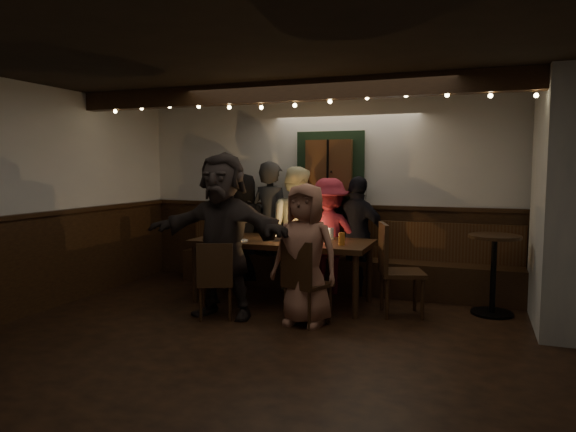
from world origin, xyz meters
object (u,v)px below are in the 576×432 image
at_px(person_e, 358,236).
at_px(person_a, 242,229).
at_px(chair_near_left, 216,276).
at_px(person_f, 223,235).
at_px(chair_near_right, 302,277).
at_px(person_c, 295,228).
at_px(dining_table, 282,245).
at_px(person_b, 271,224).
at_px(person_g, 305,254).
at_px(high_top, 494,264).
at_px(person_d, 329,236).
at_px(chair_end, 393,264).

bearing_deg(person_e, person_a, 21.41).
xyz_separation_m(chair_near_left, person_e, (1.20, 1.65, 0.29)).
relative_size(person_e, person_f, 0.85).
xyz_separation_m(chair_near_right, person_c, (-0.63, 1.55, 0.32)).
distance_m(dining_table, person_f, 0.90).
distance_m(person_b, person_g, 1.83).
height_order(dining_table, high_top, dining_table).
relative_size(chair_near_right, high_top, 1.00).
distance_m(high_top, person_b, 2.93).
distance_m(chair_near_left, chair_near_right, 0.96).
distance_m(dining_table, person_d, 0.77).
height_order(dining_table, chair_near_right, dining_table).
distance_m(person_c, person_d, 0.52).
distance_m(high_top, person_d, 2.05).
bearing_deg(chair_near_left, person_f, 86.10).
bearing_deg(chair_near_left, dining_table, 65.93).
xyz_separation_m(chair_near_left, person_g, (0.97, 0.19, 0.27)).
distance_m(person_a, person_g, 2.06).
bearing_deg(high_top, chair_near_right, -149.27).
xyz_separation_m(chair_near_left, chair_end, (1.78, 0.84, 0.11)).
bearing_deg(chair_end, person_a, 159.79).
bearing_deg(person_e, person_g, 102.96).
height_order(person_a, person_c, person_c).
bearing_deg(high_top, person_f, -158.67).
bearing_deg(person_d, chair_near_left, 47.52).
distance_m(person_c, person_e, 0.89).
height_order(chair_end, person_g, person_g).
distance_m(person_c, person_f, 1.56).
bearing_deg(person_c, dining_table, 105.33).
bearing_deg(person_g, person_a, 139.28).
relative_size(chair_end, person_c, 0.62).
distance_m(dining_table, person_g, 0.93).
bearing_deg(high_top, dining_table, -172.32).
bearing_deg(person_a, high_top, 167.13).
bearing_deg(person_a, person_d, 170.22).
relative_size(dining_table, person_f, 1.19).
xyz_separation_m(dining_table, chair_end, (1.37, -0.09, -0.12)).
relative_size(dining_table, chair_end, 2.09).
xyz_separation_m(chair_near_right, person_b, (-0.99, 1.57, 0.36)).
height_order(person_d, person_f, person_f).
xyz_separation_m(person_d, person_e, (0.37, 0.07, 0.01)).
bearing_deg(person_f, dining_table, 63.02).
bearing_deg(chair_end, high_top, 21.70).
distance_m(dining_table, person_a, 1.15).
relative_size(person_c, person_f, 0.91).
bearing_deg(person_g, person_e, 86.11).
xyz_separation_m(person_a, person_d, (1.29, -0.09, -0.03)).
relative_size(person_c, person_e, 1.08).
bearing_deg(person_e, person_d, 32.45).
xyz_separation_m(high_top, person_g, (-1.87, -1.08, 0.18)).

